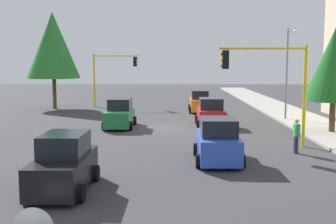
# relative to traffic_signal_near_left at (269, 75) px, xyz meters

# --- Properties ---
(ground_plane) EXTENTS (120.00, 120.00, 0.00)m
(ground_plane) POSITION_rel_traffic_signal_near_left_xyz_m (-6.00, -5.64, -3.76)
(ground_plane) COLOR #353538
(sidewalk_kerb) EXTENTS (80.00, 4.00, 0.15)m
(sidewalk_kerb) POSITION_rel_traffic_signal_near_left_xyz_m (-11.00, 4.86, -3.69)
(sidewalk_kerb) COLOR gray
(sidewalk_kerb) RESTS_ON ground
(lane_arrow_near) EXTENTS (2.40, 1.10, 1.10)m
(lane_arrow_near) POSITION_rel_traffic_signal_near_left_xyz_m (5.51, -8.64, -3.76)
(lane_arrow_near) COLOR silver
(lane_arrow_near) RESTS_ON ground
(traffic_signal_near_left) EXTENTS (0.36, 4.59, 5.29)m
(traffic_signal_near_left) POSITION_rel_traffic_signal_near_left_xyz_m (0.00, 0.00, 0.00)
(traffic_signal_near_left) COLOR yellow
(traffic_signal_near_left) RESTS_ON ground
(traffic_signal_far_right) EXTENTS (0.36, 4.59, 5.28)m
(traffic_signal_far_right) POSITION_rel_traffic_signal_near_left_xyz_m (-20.00, -11.27, -0.01)
(traffic_signal_far_right) COLOR yellow
(traffic_signal_far_right) RESTS_ON ground
(street_lamp_curbside) EXTENTS (2.15, 0.28, 7.00)m
(street_lamp_curbside) POSITION_rel_traffic_signal_near_left_xyz_m (-9.61, 3.56, 0.59)
(street_lamp_curbside) COLOR slate
(street_lamp_curbside) RESTS_ON ground
(tree_roadside_near) EXTENTS (3.65, 3.65, 6.64)m
(tree_roadside_near) POSITION_rel_traffic_signal_near_left_xyz_m (-4.00, 4.86, 0.58)
(tree_roadside_near) COLOR brown
(tree_roadside_near) RESTS_ON ground
(tree_opposite_side) EXTENTS (5.04, 5.04, 9.25)m
(tree_opposite_side) POSITION_rel_traffic_signal_near_left_xyz_m (-18.00, -16.64, 2.33)
(tree_opposite_side) COLOR brown
(tree_opposite_side) RESTS_ON ground
(car_blue) EXTENTS (3.85, 2.05, 1.98)m
(car_blue) POSITION_rel_traffic_signal_near_left_xyz_m (3.46, -2.97, -2.87)
(car_blue) COLOR blue
(car_blue) RESTS_ON ground
(car_green) EXTENTS (4.10, 1.99, 1.98)m
(car_green) POSITION_rel_traffic_signal_near_left_xyz_m (-6.41, -8.69, -2.87)
(car_green) COLOR #1E7238
(car_green) RESTS_ON ground
(car_black) EXTENTS (3.84, 1.94, 1.98)m
(car_black) POSITION_rel_traffic_signal_near_left_xyz_m (7.76, -8.68, -2.87)
(car_black) COLOR black
(car_black) RESTS_ON ground
(car_red) EXTENTS (3.66, 2.08, 1.98)m
(car_red) POSITION_rel_traffic_signal_near_left_xyz_m (-7.12, -2.42, -2.87)
(car_red) COLOR red
(car_red) RESTS_ON ground
(car_orange) EXTENTS (3.89, 1.96, 1.98)m
(car_orange) POSITION_rel_traffic_signal_near_left_xyz_m (-15.49, -2.72, -2.87)
(car_orange) COLOR orange
(car_orange) RESTS_ON ground
(pedestrian_crossing) EXTENTS (0.40, 0.24, 1.70)m
(pedestrian_crossing) POSITION_rel_traffic_signal_near_left_xyz_m (1.66, 1.03, -2.85)
(pedestrian_crossing) COLOR #262638
(pedestrian_crossing) RESTS_ON ground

